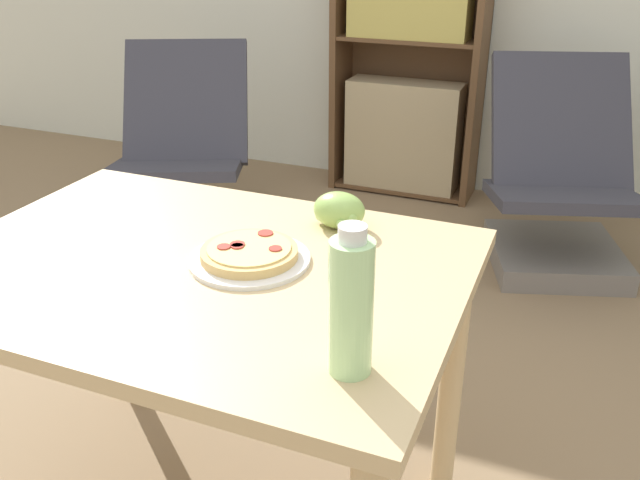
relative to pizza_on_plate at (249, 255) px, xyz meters
name	(u,v)px	position (x,y,z in m)	size (l,w,h in m)	color
dining_table	(201,307)	(-0.10, -0.04, -0.13)	(1.12, 0.80, 0.76)	#D1B27F
pizza_on_plate	(249,255)	(0.00, 0.00, 0.00)	(0.26, 0.26, 0.04)	white
grape_bunch	(339,210)	(0.11, 0.24, 0.03)	(0.12, 0.10, 0.09)	#93BC5B
drink_bottle	(351,305)	(0.32, -0.28, 0.10)	(0.07, 0.07, 0.25)	#B7EAA3
lounge_chair_near	(186,175)	(-1.17, 1.52, -0.49)	(0.83, 0.94, 0.88)	slate
lounge_chair_far	(558,202)	(0.55, 1.84, -0.49)	(0.78, 0.91, 0.88)	slate
bookshelf	(408,53)	(-0.33, 2.46, -0.01)	(0.80, 0.29, 1.69)	brown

